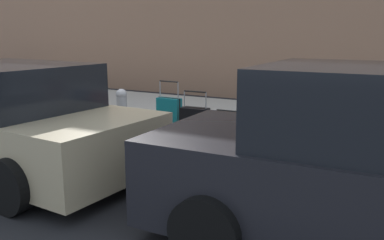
% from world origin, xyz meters
% --- Properties ---
extents(ground_plane, '(40.00, 40.00, 0.00)m').
position_xyz_m(ground_plane, '(0.00, 0.00, 0.00)').
color(ground_plane, black).
extents(sidewalk_curb, '(18.00, 5.00, 0.14)m').
position_xyz_m(sidewalk_curb, '(0.00, -2.50, 0.07)').
color(sidewalk_curb, '#ADA89E').
rests_on(sidewalk_curb, ground_plane).
extents(suitcase_maroon_0, '(0.37, 0.25, 1.05)m').
position_xyz_m(suitcase_maroon_0, '(-4.09, -0.64, 0.52)').
color(suitcase_maroon_0, maroon).
rests_on(suitcase_maroon_0, sidewalk_curb).
extents(suitcase_silver_1, '(0.40, 0.26, 0.88)m').
position_xyz_m(suitcase_silver_1, '(-3.58, -0.62, 0.43)').
color(suitcase_silver_1, '#9EA0A8').
rests_on(suitcase_silver_1, sidewalk_curb).
extents(suitcase_navy_2, '(0.36, 0.26, 0.95)m').
position_xyz_m(suitcase_navy_2, '(-3.08, -0.56, 0.47)').
color(suitcase_navy_2, navy).
rests_on(suitcase_navy_2, sidewalk_curb).
extents(suitcase_red_3, '(0.50, 0.26, 0.96)m').
position_xyz_m(suitcase_red_3, '(-2.52, -0.55, 0.47)').
color(suitcase_red_3, red).
rests_on(suitcase_red_3, sidewalk_curb).
extents(suitcase_olive_4, '(0.43, 0.23, 0.60)m').
position_xyz_m(suitcase_olive_4, '(-1.93, -0.53, 0.41)').
color(suitcase_olive_4, '#59601E').
rests_on(suitcase_olive_4, sidewalk_curb).
extents(suitcase_black_5, '(0.48, 0.24, 0.88)m').
position_xyz_m(suitcase_black_5, '(-1.34, -0.51, 0.43)').
color(suitcase_black_5, black).
rests_on(suitcase_black_5, sidewalk_curb).
extents(suitcase_teal_6, '(0.45, 0.20, 1.00)m').
position_xyz_m(suitcase_teal_6, '(-0.75, -0.63, 0.49)').
color(suitcase_teal_6, '#0F606B').
rests_on(suitcase_teal_6, sidewalk_curb).
extents(fire_hydrant, '(0.39, 0.21, 0.79)m').
position_xyz_m(fire_hydrant, '(0.29, -0.59, 0.55)').
color(fire_hydrant, '#99999E').
rests_on(fire_hydrant, sidewalk_curb).
extents(bollard_post, '(0.17, 0.17, 0.90)m').
position_xyz_m(bollard_post, '(1.05, -0.44, 0.59)').
color(bollard_post, '#333338').
rests_on(bollard_post, sidewalk_curb).
extents(parked_car_beige_1, '(4.59, 2.30, 1.54)m').
position_xyz_m(parked_car_beige_1, '(0.50, 1.75, 0.73)').
color(parked_car_beige_1, tan).
rests_on(parked_car_beige_1, ground_plane).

